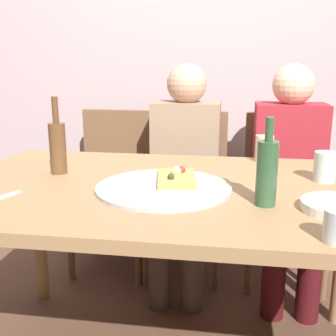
% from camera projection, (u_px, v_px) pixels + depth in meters
% --- Properties ---
extents(back_wall, '(6.00, 0.10, 2.60)m').
position_uv_depth(back_wall, '(200.00, 41.00, 2.56)').
color(back_wall, '#B29EA3').
rests_on(back_wall, ground_plane).
extents(dining_table, '(1.56, 0.96, 0.76)m').
position_uv_depth(dining_table, '(170.00, 205.00, 1.48)').
color(dining_table, '#99754C').
rests_on(dining_table, ground_plane).
extents(pizza_tray, '(0.46, 0.46, 0.01)m').
position_uv_depth(pizza_tray, '(164.00, 188.00, 1.41)').
color(pizza_tray, '#ADADB2').
rests_on(pizza_tray, dining_table).
extents(pizza_slice_last, '(0.16, 0.24, 0.05)m').
position_uv_depth(pizza_slice_last, '(176.00, 177.00, 1.47)').
color(pizza_slice_last, tan).
rests_on(pizza_slice_last, pizza_tray).
extents(wine_bottle, '(0.06, 0.06, 0.27)m').
position_uv_depth(wine_bottle, '(267.00, 172.00, 1.24)').
color(wine_bottle, '#2D5133').
rests_on(wine_bottle, dining_table).
extents(beer_bottle, '(0.06, 0.06, 0.29)m').
position_uv_depth(beer_bottle, '(58.00, 146.00, 1.59)').
color(beer_bottle, brown).
rests_on(beer_bottle, dining_table).
extents(tumbler_far, '(0.08, 0.08, 0.11)m').
position_uv_depth(tumbler_far, '(325.00, 167.00, 1.50)').
color(tumbler_far, '#B7C6BC').
rests_on(tumbler_far, dining_table).
extents(wine_glass, '(0.08, 0.08, 0.11)m').
position_uv_depth(wine_glass, '(264.00, 149.00, 1.80)').
color(wine_glass, beige).
rests_on(wine_glass, dining_table).
extents(chair_left, '(0.44, 0.44, 0.90)m').
position_uv_depth(chair_left, '(116.00, 179.00, 2.43)').
color(chair_left, brown).
rests_on(chair_left, ground_plane).
extents(chair_middle, '(0.44, 0.44, 0.90)m').
position_uv_depth(chair_middle, '(187.00, 182.00, 2.37)').
color(chair_middle, brown).
rests_on(chair_middle, ground_plane).
extents(chair_right, '(0.44, 0.44, 0.90)m').
position_uv_depth(chair_right, '(284.00, 186.00, 2.29)').
color(chair_right, brown).
rests_on(chair_right, ground_plane).
extents(guest_in_sweater, '(0.36, 0.56, 1.17)m').
position_uv_depth(guest_in_sweater, '(184.00, 166.00, 2.20)').
color(guest_in_sweater, '#937A60').
rests_on(guest_in_sweater, ground_plane).
extents(guest_in_beanie, '(0.36, 0.56, 1.17)m').
position_uv_depth(guest_in_beanie, '(290.00, 170.00, 2.12)').
color(guest_in_beanie, maroon).
rests_on(guest_in_beanie, ground_plane).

